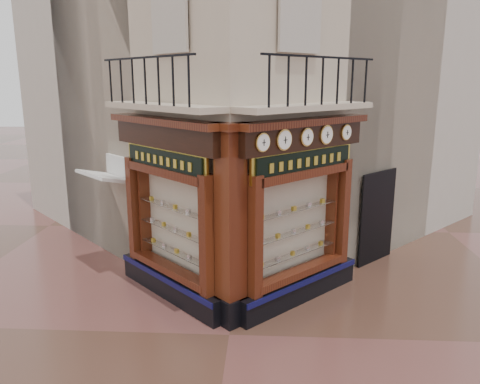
# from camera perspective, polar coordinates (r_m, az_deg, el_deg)

# --- Properties ---
(ground) EXTENTS (80.00, 80.00, 0.00)m
(ground) POSITION_cam_1_polar(r_m,az_deg,el_deg) (9.31, -1.32, -17.01)
(ground) COLOR #4D3024
(ground) RESTS_ON ground
(main_building) EXTENTS (11.31, 11.31, 12.00)m
(main_building) POSITION_cam_1_polar(r_m,az_deg,el_deg) (14.23, 0.55, 18.60)
(main_building) COLOR #B9A790
(main_building) RESTS_ON ground
(neighbour_left) EXTENTS (11.31, 11.31, 11.00)m
(neighbour_left) POSITION_cam_1_polar(r_m,az_deg,el_deg) (16.94, -7.79, 15.96)
(neighbour_left) COLOR #BCB3A4
(neighbour_left) RESTS_ON ground
(neighbour_right) EXTENTS (11.31, 11.31, 11.00)m
(neighbour_right) POSITION_cam_1_polar(r_m,az_deg,el_deg) (16.75, 9.78, 15.92)
(neighbour_right) COLOR #BCB3A4
(neighbour_right) RESTS_ON ground
(shopfront_left) EXTENTS (2.86, 2.86, 3.98)m
(shopfront_left) POSITION_cam_1_polar(r_m,az_deg,el_deg) (10.16, -8.63, -2.36)
(shopfront_left) COLOR black
(shopfront_left) RESTS_ON ground
(shopfront_right) EXTENTS (2.86, 2.86, 3.98)m
(shopfront_right) POSITION_cam_1_polar(r_m,az_deg,el_deg) (9.98, 7.40, -2.61)
(shopfront_right) COLOR black
(shopfront_right) RESTS_ON ground
(corner_pilaster) EXTENTS (0.85, 0.85, 3.98)m
(corner_pilaster) POSITION_cam_1_polar(r_m,az_deg,el_deg) (8.96, -1.14, -4.57)
(corner_pilaster) COLOR black
(corner_pilaster) RESTS_ON ground
(balcony) EXTENTS (5.94, 2.97, 1.03)m
(balcony) POSITION_cam_1_polar(r_m,az_deg,el_deg) (9.52, -0.76, 10.42)
(balcony) COLOR #B9A790
(balcony) RESTS_ON ground
(clock_a) EXTENTS (0.29, 0.29, 0.35)m
(clock_a) POSITION_cam_1_polar(r_m,az_deg,el_deg) (8.56, 2.78, 6.06)
(clock_a) COLOR gold
(clock_a) RESTS_ON ground
(clock_b) EXTENTS (0.33, 0.33, 0.41)m
(clock_b) POSITION_cam_1_polar(r_m,az_deg,el_deg) (8.97, 5.40, 6.35)
(clock_b) COLOR gold
(clock_b) RESTS_ON ground
(clock_c) EXTENTS (0.30, 0.30, 0.37)m
(clock_c) POSITION_cam_1_polar(r_m,az_deg,el_deg) (9.46, 8.15, 6.64)
(clock_c) COLOR gold
(clock_c) RESTS_ON ground
(clock_d) EXTENTS (0.32, 0.32, 0.40)m
(clock_d) POSITION_cam_1_polar(r_m,az_deg,el_deg) (9.94, 10.48, 6.88)
(clock_d) COLOR gold
(clock_d) RESTS_ON ground
(clock_e) EXTENTS (0.28, 0.28, 0.34)m
(clock_e) POSITION_cam_1_polar(r_m,az_deg,el_deg) (10.50, 12.81, 7.10)
(clock_e) COLOR gold
(clock_e) RESTS_ON ground
(awning) EXTENTS (1.70, 1.70, 0.29)m
(awning) POSITION_cam_1_polar(r_m,az_deg,el_deg) (12.67, -15.38, -8.94)
(awning) COLOR silver
(awning) RESTS_ON ground
(signboard_left) EXTENTS (2.09, 2.09, 0.56)m
(signboard_left) POSITION_cam_1_polar(r_m,az_deg,el_deg) (9.88, -9.24, 3.84)
(signboard_left) COLOR gold
(signboard_left) RESTS_ON ground
(signboard_right) EXTENTS (2.19, 2.19, 0.59)m
(signboard_right) POSITION_cam_1_polar(r_m,az_deg,el_deg) (9.69, 7.95, 3.69)
(signboard_right) COLOR gold
(signboard_right) RESTS_ON ground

